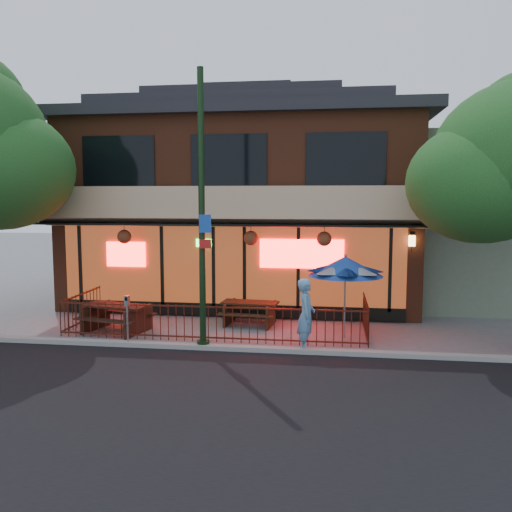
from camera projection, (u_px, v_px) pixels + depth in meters
The scene contains 12 objects.
ground at pixel (207, 344), 14.27m from camera, with size 80.00×80.00×0.00m, color gray.
asphalt_street at pixel (118, 448), 8.37m from camera, with size 80.00×11.00×0.00m, color black.
curb at pixel (202, 347), 13.78m from camera, with size 80.00×0.25×0.12m, color #999993.
restaurant_building at pixel (248, 190), 20.82m from camera, with size 12.96×9.49×8.05m.
neighbor_building at pixel (488, 220), 20.27m from camera, with size 6.00×7.00×6.00m, color gray.
patio_fence at pixel (211, 316), 14.70m from camera, with size 8.44×2.62×1.00m.
street_light at pixel (202, 225), 13.53m from camera, with size 0.43×0.32×7.00m.
picnic_table_left at pixel (116, 314), 15.49m from camera, with size 2.13×1.80×0.80m.
picnic_table_right at pixel (250, 310), 16.32m from camera, with size 1.80×1.45×0.72m.
patio_umbrella at pixel (345, 266), 14.68m from camera, with size 2.04×2.04×2.33m.
pedestrian at pixel (306, 315), 13.46m from camera, with size 0.68×0.44×1.85m, color #639CC7.
parking_meter_near at pixel (127, 312), 13.98m from camera, with size 0.13×0.12×1.33m.
Camera 1 is at (3.24, -13.61, 3.88)m, focal length 38.00 mm.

